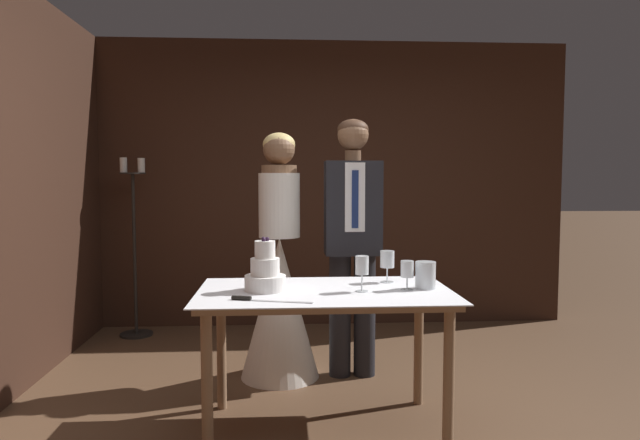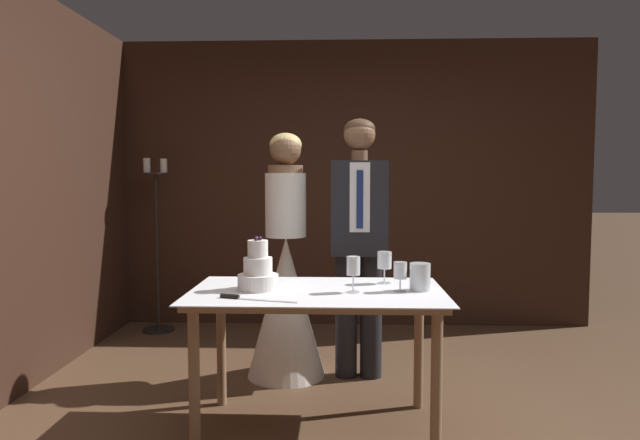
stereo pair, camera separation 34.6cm
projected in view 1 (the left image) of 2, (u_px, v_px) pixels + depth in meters
wall_back at (329, 184)px, 5.35m from camera, size 4.43×0.12×2.63m
cake_table at (325, 307)px, 3.08m from camera, size 1.37×0.81×0.77m
tiered_cake at (265, 273)px, 3.06m from camera, size 0.22×0.22×0.29m
cake_knife at (256, 299)px, 2.81m from camera, size 0.40×0.13×0.02m
wine_glass_near at (387, 261)px, 3.30m from camera, size 0.08×0.08×0.18m
wine_glass_middle at (362, 266)px, 3.03m from camera, size 0.07×0.07×0.19m
wine_glass_far at (407, 270)px, 3.07m from camera, size 0.07×0.07×0.16m
hurricane_candle at (425, 276)px, 3.12m from camera, size 0.11×0.11×0.15m
bride at (280, 288)px, 3.91m from camera, size 0.54×0.54×1.68m
groom at (353, 233)px, 3.91m from camera, size 0.38×0.25×1.77m
candle_stand at (135, 254)px, 4.94m from camera, size 0.28×0.28×1.55m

